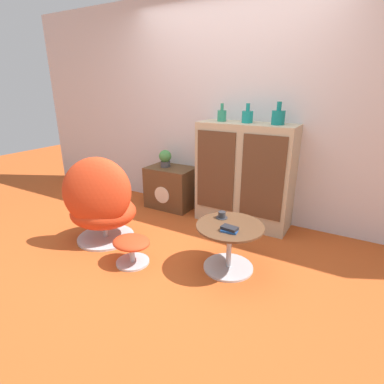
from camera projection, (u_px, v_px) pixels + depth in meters
ground_plane at (169, 257)px, 2.90m from camera, size 12.00×12.00×0.00m
wall_back at (230, 109)px, 3.57m from camera, size 6.40×0.06×2.60m
sideboard at (244, 175)px, 3.45m from camera, size 1.09×0.43×1.18m
tv_console at (171, 187)px, 4.04m from camera, size 0.62×0.44×0.55m
egg_chair at (100, 203)px, 3.06m from camera, size 0.91×0.88×0.95m
ottoman at (132, 246)px, 2.74m from camera, size 0.36×0.31×0.26m
coffee_table at (229, 243)px, 2.64m from camera, size 0.59×0.59×0.43m
vase_leftmost at (222, 115)px, 3.38m from camera, size 0.10×0.10×0.20m
vase_inner_left at (247, 116)px, 3.24m from camera, size 0.12×0.12×0.21m
vase_inner_right at (278, 117)px, 3.08m from camera, size 0.14×0.14×0.23m
potted_plant at (165, 158)px, 3.95m from camera, size 0.16×0.16×0.22m
teacup at (222, 215)px, 2.72m from camera, size 0.11×0.11×0.06m
book_stack at (229, 229)px, 2.47m from camera, size 0.14×0.10×0.04m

